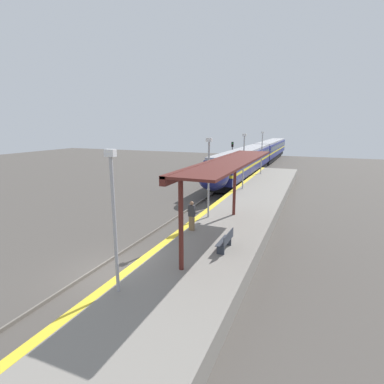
# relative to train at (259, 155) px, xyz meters

# --- Properties ---
(ground_plane) EXTENTS (120.00, 120.00, 0.00)m
(ground_plane) POSITION_rel_train_xyz_m (0.00, -38.22, -2.16)
(ground_plane) COLOR #4C4742
(rail_left) EXTENTS (0.08, 90.00, 0.15)m
(rail_left) POSITION_rel_train_xyz_m (-0.72, -38.22, -2.08)
(rail_left) COLOR slate
(rail_left) RESTS_ON ground_plane
(rail_right) EXTENTS (0.08, 90.00, 0.15)m
(rail_right) POSITION_rel_train_xyz_m (0.72, -38.22, -2.08)
(rail_right) COLOR slate
(rail_right) RESTS_ON ground_plane
(train) EXTENTS (2.93, 49.34, 3.75)m
(train) POSITION_rel_train_xyz_m (0.00, 0.00, 0.00)
(train) COLOR black
(train) RESTS_ON ground_plane
(platform_right) EXTENTS (4.72, 64.00, 0.95)m
(platform_right) POSITION_rel_train_xyz_m (3.94, -38.22, -1.68)
(platform_right) COLOR gray
(platform_right) RESTS_ON ground_plane
(platform_bench) EXTENTS (0.44, 1.58, 0.89)m
(platform_bench) POSITION_rel_train_xyz_m (4.90, -35.59, -0.74)
(platform_bench) COLOR #2D333D
(platform_bench) RESTS_ON platform_right
(person_waiting) EXTENTS (0.36, 0.22, 1.69)m
(person_waiting) POSITION_rel_train_xyz_m (2.33, -33.68, -0.33)
(person_waiting) COLOR #7F6647
(person_waiting) RESTS_ON platform_right
(railway_signal) EXTENTS (0.28, 0.28, 4.46)m
(railway_signal) POSITION_rel_train_xyz_m (-2.56, -7.04, 0.56)
(railway_signal) COLOR #59595E
(railway_signal) RESTS_ON ground_plane
(lamppost_near) EXTENTS (0.36, 0.20, 5.07)m
(lamppost_near) POSITION_rel_train_xyz_m (2.36, -40.59, 1.71)
(lamppost_near) COLOR #9E9EA3
(lamppost_near) RESTS_ON platform_right
(lamppost_mid) EXTENTS (0.36, 0.20, 5.07)m
(lamppost_mid) POSITION_rel_train_xyz_m (2.36, -30.98, 1.71)
(lamppost_mid) COLOR #9E9EA3
(lamppost_mid) RESTS_ON platform_right
(lamppost_far) EXTENTS (0.36, 0.20, 5.07)m
(lamppost_far) POSITION_rel_train_xyz_m (2.36, -21.37, 1.71)
(lamppost_far) COLOR #9E9EA3
(lamppost_far) RESTS_ON platform_right
(lamppost_farthest) EXTENTS (0.36, 0.20, 5.07)m
(lamppost_farthest) POSITION_rel_train_xyz_m (2.36, -11.75, 1.71)
(lamppost_farthest) COLOR #9E9EA3
(lamppost_farthest) RESTS_ON platform_right
(station_canopy) EXTENTS (2.02, 11.38, 4.14)m
(station_canopy) POSITION_rel_train_xyz_m (4.32, -34.01, 2.65)
(station_canopy) COLOR #511E19
(station_canopy) RESTS_ON platform_right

